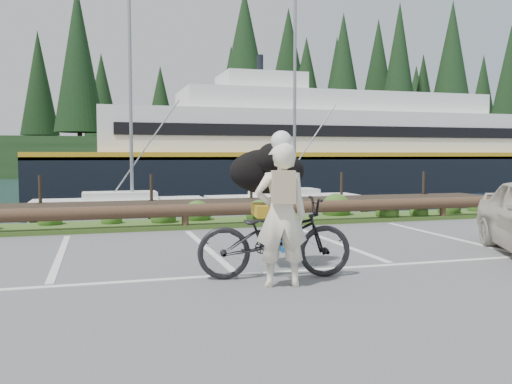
% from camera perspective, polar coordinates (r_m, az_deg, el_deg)
% --- Properties ---
extents(ground, '(72.00, 72.00, 0.00)m').
position_cam_1_polar(ground, '(8.40, -2.65, -8.15)').
color(ground, '#535456').
extents(harbor_backdrop, '(170.00, 160.00, 30.00)m').
position_cam_1_polar(harbor_backdrop, '(86.50, -14.66, 2.70)').
color(harbor_backdrop, '#19303E').
rests_on(harbor_backdrop, ground).
extents(vegetation_strip, '(34.00, 1.60, 0.10)m').
position_cam_1_polar(vegetation_strip, '(13.53, -7.92, -3.33)').
color(vegetation_strip, '#3D5B21').
rests_on(vegetation_strip, ground).
extents(log_rail, '(32.00, 0.30, 0.60)m').
position_cam_1_polar(log_rail, '(12.85, -7.46, -3.94)').
color(log_rail, '#443021').
rests_on(log_rail, ground).
extents(bicycle, '(2.29, 1.09, 1.16)m').
position_cam_1_polar(bicycle, '(7.75, 1.98, -4.83)').
color(bicycle, black).
rests_on(bicycle, ground).
extents(cyclist, '(0.76, 0.56, 1.92)m').
position_cam_1_polar(cyclist, '(7.19, 2.67, -2.45)').
color(cyclist, white).
rests_on(cyclist, ground).
extents(dog, '(0.76, 1.28, 0.70)m').
position_cam_1_polar(dog, '(8.36, 1.20, 2.20)').
color(dog, black).
rests_on(dog, bicycle).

